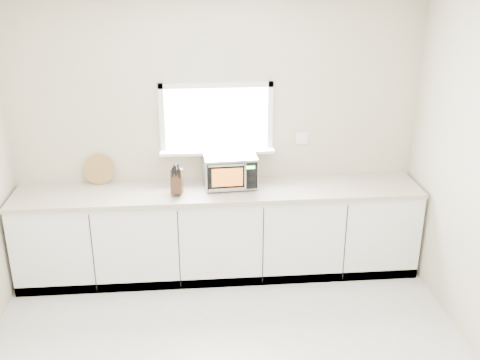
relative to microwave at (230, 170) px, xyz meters
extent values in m
cube|color=beige|center=(-0.11, 0.23, 0.26)|extent=(4.00, 0.02, 2.70)
cube|color=white|center=(-0.11, 0.21, 0.46)|extent=(1.00, 0.02, 0.60)
cube|color=white|center=(-0.11, 0.15, 0.14)|extent=(1.12, 0.16, 0.03)
cube|color=white|center=(-0.11, 0.20, 0.79)|extent=(1.10, 0.04, 0.05)
cube|color=white|center=(-0.11, 0.20, 0.14)|extent=(1.10, 0.04, 0.05)
cube|color=white|center=(-0.64, 0.20, 0.46)|extent=(0.05, 0.04, 0.70)
cube|color=white|center=(0.41, 0.20, 0.46)|extent=(0.05, 0.04, 0.70)
cube|color=white|center=(0.74, 0.22, 0.23)|extent=(0.12, 0.01, 0.12)
cube|color=white|center=(-0.11, -0.07, -0.65)|extent=(3.92, 0.60, 0.88)
cube|color=beige|center=(-0.11, -0.08, -0.19)|extent=(3.92, 0.64, 0.04)
cylinder|color=black|center=(-0.20, -0.15, -0.16)|extent=(0.02, 0.02, 0.01)
cylinder|color=black|center=(-0.22, 0.14, -0.16)|extent=(0.02, 0.02, 0.01)
cylinder|color=black|center=(0.22, -0.13, -0.16)|extent=(0.02, 0.02, 0.01)
cylinder|color=black|center=(0.20, 0.17, -0.16)|extent=(0.02, 0.02, 0.01)
cube|color=#B0B2B8|center=(0.00, 0.01, 0.00)|extent=(0.52, 0.41, 0.30)
cube|color=black|center=(0.01, -0.19, 0.00)|extent=(0.48, 0.04, 0.26)
cube|color=orange|center=(-0.04, -0.20, 0.00)|extent=(0.29, 0.02, 0.18)
cylinder|color=silver|center=(0.13, -0.21, 0.00)|extent=(0.02, 0.02, 0.23)
cube|color=black|center=(0.18, -0.18, 0.00)|extent=(0.12, 0.01, 0.26)
cube|color=#19FF33|center=(0.18, -0.19, 0.09)|extent=(0.08, 0.01, 0.03)
cube|color=silver|center=(0.00, 0.01, 0.15)|extent=(0.52, 0.41, 0.01)
cube|color=#3E2916|center=(-0.51, -0.16, -0.04)|extent=(0.13, 0.23, 0.26)
cube|color=black|center=(-0.55, -0.21, 0.07)|extent=(0.02, 0.05, 0.10)
cube|color=black|center=(-0.51, -0.21, 0.08)|extent=(0.02, 0.05, 0.10)
cube|color=black|center=(-0.48, -0.22, 0.06)|extent=(0.02, 0.05, 0.10)
cube|color=black|center=(-0.53, -0.21, 0.10)|extent=(0.02, 0.05, 0.10)
cube|color=black|center=(-0.49, -0.22, 0.10)|extent=(0.02, 0.05, 0.10)
cylinder|color=#9D6A3C|center=(-1.28, 0.17, -0.02)|extent=(0.30, 0.07, 0.29)
cylinder|color=#B0B2B8|center=(0.00, -0.02, -0.09)|extent=(0.15, 0.15, 0.16)
cylinder|color=black|center=(0.00, -0.02, 0.02)|extent=(0.14, 0.14, 0.04)
camera|label=1|loc=(-0.35, -5.08, 1.91)|focal=42.00mm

